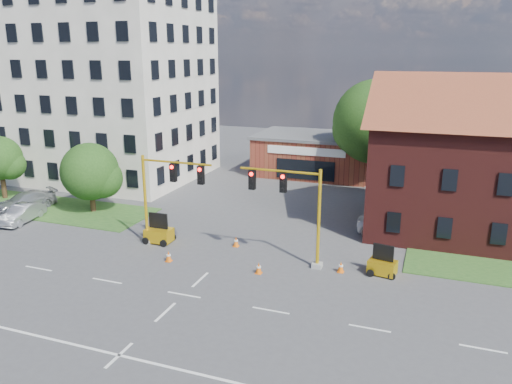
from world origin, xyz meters
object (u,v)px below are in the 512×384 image
signal_mast_east (293,204)px  trailer_east (382,266)px  signal_mast_west (166,191)px  trailer_west (159,234)px  pickup_white (395,226)px

signal_mast_east → trailer_east: bearing=3.8°
signal_mast_west → trailer_east: size_ratio=3.44×
trailer_west → pickup_white: (15.28, 7.00, 0.11)m
trailer_west → pickup_white: 16.80m
pickup_white → trailer_west: bearing=113.9°
signal_mast_east → pickup_white: 9.79m
trailer_west → pickup_white: trailer_west is taller
signal_mast_west → trailer_east: signal_mast_west is taller
signal_mast_east → trailer_east: size_ratio=3.44×
signal_mast_west → signal_mast_east: (8.71, 0.00, 0.00)m
signal_mast_west → signal_mast_east: same height
trailer_east → trailer_west: bearing=-169.8°
trailer_west → pickup_white: size_ratio=0.38×
signal_mast_east → pickup_white: signal_mast_east is taller
trailer_west → trailer_east: 15.15m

